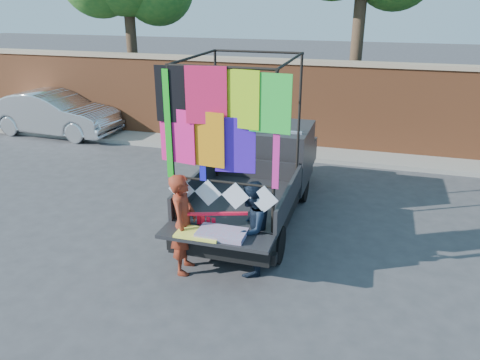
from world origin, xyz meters
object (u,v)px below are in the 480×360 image
(pickup_truck, at_px, (262,171))
(sedan, at_px, (55,113))
(man, at_px, (251,229))
(woman, at_px, (183,224))

(pickup_truck, xyz_separation_m, sedan, (-7.95, 3.73, -0.13))
(man, bearing_deg, sedan, -114.57)
(pickup_truck, bearing_deg, woman, -102.22)
(sedan, relative_size, man, 2.72)
(woman, height_order, man, woman)
(woman, bearing_deg, man, -85.25)
(sedan, xyz_separation_m, woman, (7.34, -6.54, 0.14))
(pickup_truck, xyz_separation_m, man, (0.46, -2.56, -0.05))
(sedan, distance_m, man, 10.51)
(man, bearing_deg, pickup_truck, -157.49)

